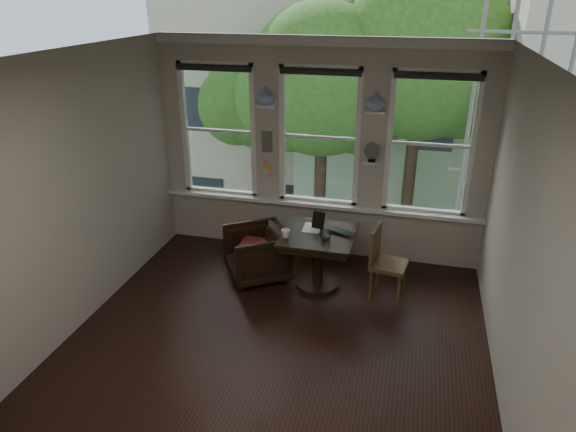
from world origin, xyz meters
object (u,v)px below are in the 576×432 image
(side_chair_right, at_px, (389,264))
(laptop, at_px, (338,233))
(table, at_px, (318,260))
(armchair_left, at_px, (257,254))
(mug, at_px, (286,234))

(side_chair_right, xyz_separation_m, laptop, (-0.65, 0.09, 0.30))
(table, bearing_deg, armchair_left, 178.42)
(laptop, bearing_deg, armchair_left, -150.60)
(table, relative_size, armchair_left, 1.18)
(side_chair_right, bearing_deg, table, 96.10)
(table, height_order, side_chair_right, side_chair_right)
(table, xyz_separation_m, armchair_left, (-0.82, 0.02, -0.03))
(side_chair_right, height_order, laptop, side_chair_right)
(side_chair_right, bearing_deg, armchair_left, 96.53)
(side_chair_right, height_order, mug, side_chair_right)
(laptop, bearing_deg, side_chair_right, 20.27)
(table, bearing_deg, laptop, 11.75)
(laptop, bearing_deg, mug, -129.19)
(table, relative_size, side_chair_right, 0.98)
(armchair_left, relative_size, laptop, 2.33)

